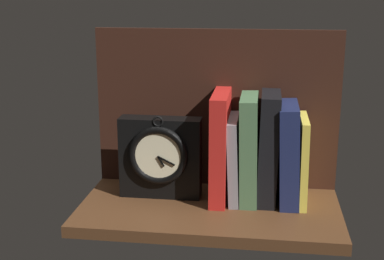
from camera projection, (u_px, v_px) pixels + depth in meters
The scene contains 9 objects.
ground_plane at pixel (209, 211), 119.33cm from camera, with size 57.18×29.33×2.50cm, color #4C2D19.
back_panel at pixel (216, 109), 127.52cm from camera, with size 57.18×1.20×37.47cm, color black.
book_red_requiem at pixel (220, 146), 120.76cm from camera, with size 3.57×16.08×24.33cm, color red.
book_gray_chess at pixel (234, 158), 121.06cm from camera, with size 2.19×13.80×18.89cm, color gray.
book_green_romantic at pixel (249, 149), 119.99cm from camera, with size 3.76×13.83×23.77cm, color #476B44.
book_black_skeptic at pixel (268, 148), 119.33cm from camera, with size 4.14×12.75×24.52cm, color black.
book_navy_bierce at pixel (289, 154), 119.06cm from camera, with size 4.14×14.06×22.20cm, color #192147.
book_yellow_seinlanguage at pixel (303, 160), 119.01cm from camera, with size 1.62×13.49×19.41cm, color gold.
framed_clock at pixel (160, 157), 122.00cm from camera, with size 18.46×6.16×19.48cm.
Camera 1 is at (11.13, -109.92, 47.42)cm, focal length 50.45 mm.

